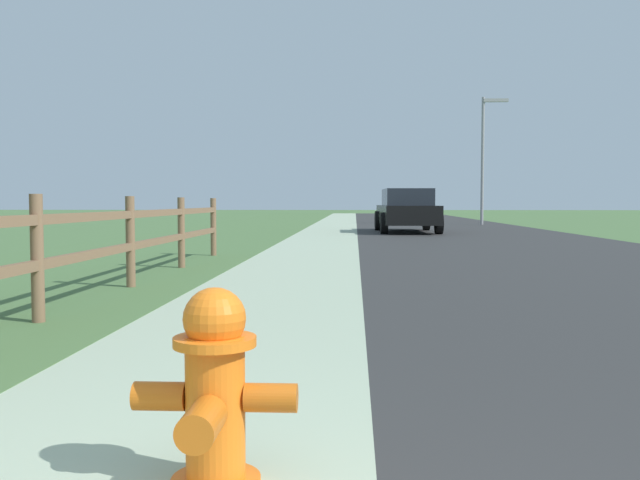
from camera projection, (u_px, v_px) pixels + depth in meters
name	position (u px, v px, depth m)	size (l,w,h in m)	color
ground_plane	(357.00, 229.00, 25.84)	(120.00, 120.00, 0.00)	#4A6C3C
road_asphalt	(443.00, 227.00, 27.66)	(7.00, 66.00, 0.01)	#2E2E2E
curb_concrete	(283.00, 227.00, 27.99)	(6.00, 66.00, 0.01)	#A4B598
grass_verge	(247.00, 227.00, 28.07)	(5.00, 66.00, 0.00)	#4A6C3C
fire_hydrant	(214.00, 390.00, 2.48)	(0.60, 0.50, 0.73)	orange
rail_fence	(92.00, 240.00, 7.06)	(0.11, 12.29, 1.11)	brown
parked_suv_black	(407.00, 210.00, 23.38)	(2.09, 4.83, 1.48)	black
street_lamp	(485.00, 148.00, 30.79)	(1.17, 0.20, 5.73)	gray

